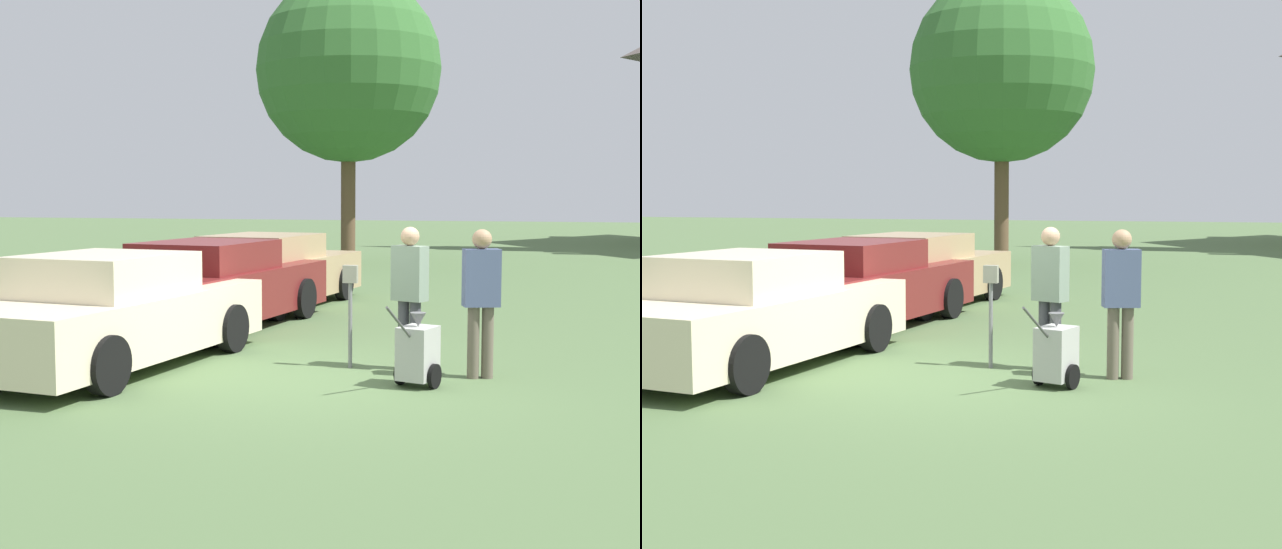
% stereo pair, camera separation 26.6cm
% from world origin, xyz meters
% --- Properties ---
extents(ground_plane, '(120.00, 120.00, 0.00)m').
position_xyz_m(ground_plane, '(0.00, 0.00, 0.00)').
color(ground_plane, '#4C663D').
extents(parked_car_cream, '(2.46, 4.81, 1.43)m').
position_xyz_m(parked_car_cream, '(-2.78, 0.16, 0.67)').
color(parked_car_cream, beige).
rests_on(parked_car_cream, ground_plane).
extents(parked_car_maroon, '(2.50, 5.31, 1.42)m').
position_xyz_m(parked_car_maroon, '(-2.78, 3.45, 0.67)').
color(parked_car_maroon, maroon).
rests_on(parked_car_maroon, ground_plane).
extents(parked_car_tan, '(2.55, 5.42, 1.40)m').
position_xyz_m(parked_car_tan, '(-2.78, 6.21, 0.67)').
color(parked_car_tan, tan).
rests_on(parked_car_tan, ground_plane).
extents(parking_meter, '(0.18, 0.09, 1.29)m').
position_xyz_m(parking_meter, '(0.14, 0.85, 0.90)').
color(parking_meter, slate).
rests_on(parking_meter, ground_plane).
extents(person_worker, '(0.47, 0.37, 1.77)m').
position_xyz_m(person_worker, '(0.87, 0.95, 1.01)').
color(person_worker, '#3F3F47').
rests_on(person_worker, ground_plane).
extents(person_supervisor, '(0.47, 0.34, 1.76)m').
position_xyz_m(person_supervisor, '(1.77, 0.65, 1.01)').
color(person_supervisor, '#665B4C').
rests_on(person_supervisor, ground_plane).
extents(equipment_cart, '(0.53, 1.00, 1.00)m').
position_xyz_m(equipment_cart, '(1.13, -0.00, 0.39)').
color(equipment_cart, '#B2B2AD').
rests_on(equipment_cart, ground_plane).
extents(shade_tree, '(5.55, 5.55, 8.65)m').
position_xyz_m(shade_tree, '(-3.67, 16.44, 5.85)').
color(shade_tree, brown).
rests_on(shade_tree, ground_plane).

